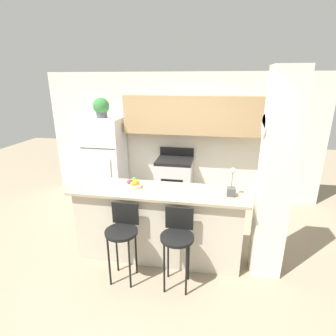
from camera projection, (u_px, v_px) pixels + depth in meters
The scene contains 12 objects.
ground_plane at pixel (159, 255), 3.76m from camera, with size 14.00×14.00×0.00m, color gray.
wall_back at pixel (186, 128), 5.23m from camera, with size 5.60×0.38×2.55m.
pillar_right at pixel (275, 180), 3.08m from camera, with size 0.38×0.32×2.55m.
counter_bar at pixel (158, 224), 3.60m from camera, with size 2.32×0.62×1.03m.
refrigerator at pixel (105, 159), 5.43m from camera, with size 0.75×0.67×1.69m.
stove_range at pixel (174, 180), 5.32m from camera, with size 0.71×0.65×1.07m.
bar_stool_left at pixel (123, 231), 3.16m from camera, with size 0.39×0.39×0.98m.
bar_stool_right at pixel (178, 237), 3.04m from camera, with size 0.39×0.39×0.98m.
potted_plant_on_fridge at pixel (101, 107), 5.09m from camera, with size 0.32×0.32×0.39m.
orchid_vase at pixel (231, 187), 3.22m from camera, with size 0.10×0.10×0.36m.
fruit_bowl at pixel (133, 184), 3.50m from camera, with size 0.22×0.22×0.12m.
trash_bin at pixel (131, 194), 5.33m from camera, with size 0.28×0.28×0.38m.
Camera 1 is at (0.69, -3.09, 2.39)m, focal length 28.00 mm.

